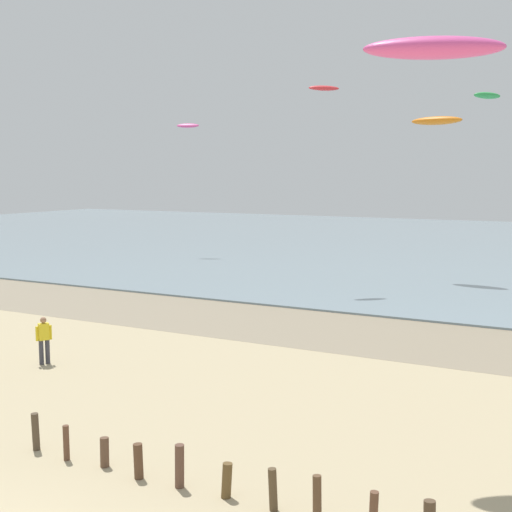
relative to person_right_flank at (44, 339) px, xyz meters
The scene contains 9 objects.
wet_sand_strip 12.58m from the person_right_flank, 51.14° to the left, with size 120.00×7.19×0.01m, color gray.
sea 49.01m from the person_right_flank, 80.75° to the left, with size 160.00×70.00×0.10m, color gray.
groyne_mid 14.87m from the person_right_flank, 22.98° to the right, with size 16.32×0.37×0.98m.
person_right_flank is the anchor object (origin of this frame).
kite_aloft_0 35.55m from the person_right_flank, 73.92° to the left, with size 2.58×0.82×0.41m, color green.
kite_aloft_1 22.81m from the person_right_flank, 83.21° to the left, with size 1.83×0.59×0.29m, color red.
kite_aloft_4 35.06m from the person_right_flank, 114.69° to the left, with size 1.86×0.60×0.30m, color #E54C99.
kite_aloft_5 29.02m from the person_right_flank, 74.54° to the left, with size 3.29×1.05×0.53m, color orange.
kite_aloft_8 16.33m from the person_right_flank, ahead, with size 3.39×1.08×0.54m, color #E54C99.
Camera 1 is at (10.01, -6.97, 6.76)m, focal length 48.21 mm.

